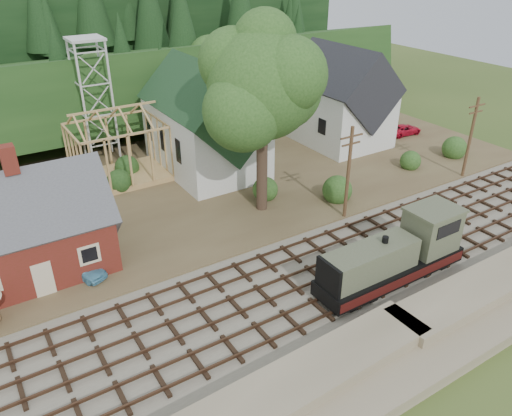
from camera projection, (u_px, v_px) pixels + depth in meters
ground at (317, 278)px, 34.04m from camera, size 140.00×140.00×0.00m
embankment at (412, 354)px, 27.71m from camera, size 64.00×5.00×1.60m
railroad_bed at (317, 277)px, 34.00m from camera, size 64.00×11.00×0.16m
village_flat at (198, 181)px, 47.37m from camera, size 64.00×26.00×0.30m
hillside at (116, 117)px, 65.31m from camera, size 70.00×28.96×12.74m
ridge at (83, 90)px, 77.22m from camera, size 80.00×20.00×12.00m
depot at (27, 232)px, 33.16m from camera, size 10.80×7.41×9.00m
church at (206, 122)px, 47.19m from camera, size 8.40×15.17×13.00m
farmhouse at (340, 101)px, 54.38m from camera, size 8.40×10.80×10.60m
timber_frame at (119, 150)px, 46.04m from camera, size 8.20×6.20×6.99m
lattice_tower at (89, 64)px, 47.32m from camera, size 3.20×3.20×12.12m
big_tree at (264, 92)px, 37.74m from camera, size 10.90×8.40×14.70m
telegraph_pole_near at (348, 172)px, 39.21m from camera, size 2.20×0.28×8.00m
telegraph_pole_far at (471, 137)px, 46.28m from camera, size 2.20×0.28×8.00m
locomotive at (397, 255)px, 32.84m from camera, size 11.09×2.77×4.46m
car_blue at (83, 268)px, 33.46m from camera, size 2.84×3.81×1.21m
car_red at (404, 130)px, 58.15m from camera, size 4.32×2.24×1.16m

